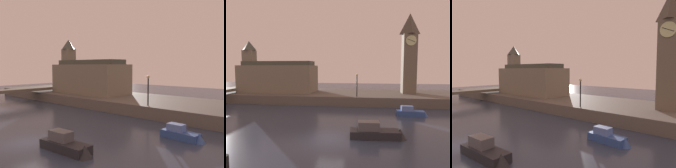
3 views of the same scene
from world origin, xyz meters
TOP-DOWN VIEW (x-y plane):
  - ground_plane at (0.00, 0.00)m, footprint 120.00×120.00m
  - far_embankment at (0.00, 20.00)m, footprint 70.00×12.00m
  - clock_tower at (11.00, 20.38)m, footprint 2.56×2.60m
  - parliament_hall at (-13.92, 19.61)m, footprint 14.14×6.24m
  - streetlamp at (1.84, 14.96)m, footprint 0.36×0.36m
  - boat_tour_blue at (9.20, 9.39)m, footprint 3.98×1.47m
  - boat_barge_dark at (4.31, 0.80)m, footprint 5.07×1.73m

SIDE VIEW (x-z plane):
  - ground_plane at x=0.00m, z-range 0.00..0.00m
  - boat_tour_blue at x=9.20m, z-range -0.23..1.10m
  - boat_barge_dark at x=4.31m, z-range -0.32..1.29m
  - far_embankment at x=0.00m, z-range 0.00..1.50m
  - streetlamp at x=1.84m, z-range 1.97..5.67m
  - parliament_hall at x=-13.92m, z-range -0.47..9.40m
  - clock_tower at x=11.00m, z-range 1.78..16.04m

